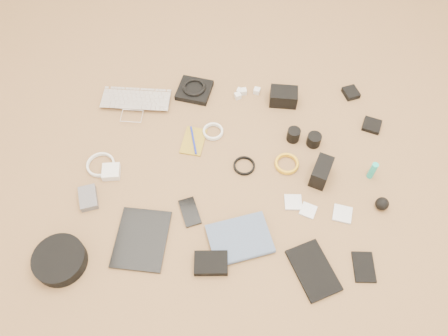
{
  "coord_description": "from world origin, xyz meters",
  "views": [
    {
      "loc": [
        -0.01,
        -1.01,
        1.67
      ],
      "look_at": [
        -0.01,
        0.01,
        0.02
      ],
      "focal_mm": 35.0,
      "sensor_mm": 36.0,
      "label": 1
    }
  ],
  "objects_px": {
    "phone": "(190,212)",
    "headphone_case": "(60,260)",
    "dslr_camera": "(283,97)",
    "tablet": "(142,239)",
    "laptop": "(134,108)",
    "paperback": "(246,260)"
  },
  "relations": [
    {
      "from": "headphone_case",
      "to": "tablet",
      "type": "bearing_deg",
      "value": 17.43
    },
    {
      "from": "tablet",
      "to": "phone",
      "type": "height_order",
      "value": "tablet"
    },
    {
      "from": "dslr_camera",
      "to": "headphone_case",
      "type": "bearing_deg",
      "value": -132.77
    },
    {
      "from": "tablet",
      "to": "paperback",
      "type": "height_order",
      "value": "paperback"
    },
    {
      "from": "dslr_camera",
      "to": "phone",
      "type": "bearing_deg",
      "value": -119.95
    },
    {
      "from": "laptop",
      "to": "phone",
      "type": "relative_size",
      "value": 2.59
    },
    {
      "from": "laptop",
      "to": "tablet",
      "type": "height_order",
      "value": "laptop"
    },
    {
      "from": "phone",
      "to": "headphone_case",
      "type": "distance_m",
      "value": 0.55
    },
    {
      "from": "laptop",
      "to": "phone",
      "type": "height_order",
      "value": "laptop"
    },
    {
      "from": "tablet",
      "to": "phone",
      "type": "bearing_deg",
      "value": 39.05
    },
    {
      "from": "tablet",
      "to": "phone",
      "type": "relative_size",
      "value": 2.04
    },
    {
      "from": "laptop",
      "to": "paperback",
      "type": "relative_size",
      "value": 1.37
    },
    {
      "from": "tablet",
      "to": "phone",
      "type": "xyz_separation_m",
      "value": [
        0.19,
        0.12,
        -0.0
      ]
    },
    {
      "from": "phone",
      "to": "laptop",
      "type": "bearing_deg",
      "value": 99.19
    },
    {
      "from": "headphone_case",
      "to": "laptop",
      "type": "bearing_deg",
      "value": 75.22
    },
    {
      "from": "headphone_case",
      "to": "paperback",
      "type": "bearing_deg",
      "value": 0.3
    },
    {
      "from": "headphone_case",
      "to": "paperback",
      "type": "xyz_separation_m",
      "value": [
        0.73,
        0.0,
        -0.02
      ]
    },
    {
      "from": "dslr_camera",
      "to": "tablet",
      "type": "bearing_deg",
      "value": -124.97
    },
    {
      "from": "tablet",
      "to": "headphone_case",
      "type": "height_order",
      "value": "headphone_case"
    },
    {
      "from": "tablet",
      "to": "headphone_case",
      "type": "distance_m",
      "value": 0.32
    },
    {
      "from": "phone",
      "to": "tablet",
      "type": "bearing_deg",
      "value": -165.72
    },
    {
      "from": "dslr_camera",
      "to": "phone",
      "type": "height_order",
      "value": "dslr_camera"
    }
  ]
}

